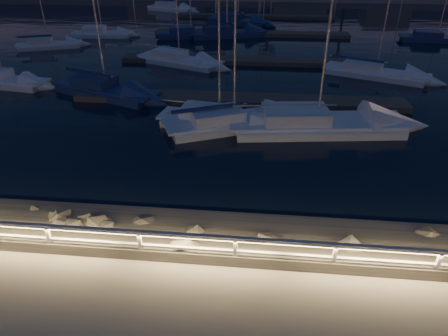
{
  "coord_description": "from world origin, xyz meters",
  "views": [
    {
      "loc": [
        1.59,
        -9.4,
        8.84
      ],
      "look_at": [
        0.25,
        4.0,
        1.15
      ],
      "focal_mm": 32.0,
      "sensor_mm": 36.0,
      "label": 1
    }
  ],
  "objects": [
    {
      "name": "sailboat_m",
      "position": [
        -13.2,
        55.09,
        -0.13
      ],
      "size": [
        8.11,
        5.09,
        13.52
      ],
      "rotation": [
        0.0,
        0.0,
        -0.4
      ],
      "color": "white",
      "rests_on": "ground"
    },
    {
      "name": "harbor_water",
      "position": [
        0.0,
        31.22,
        -0.97
      ],
      "size": [
        400.0,
        440.0,
        0.6
      ],
      "color": "black",
      "rests_on": "ground"
    },
    {
      "name": "ground",
      "position": [
        0.0,
        0.0,
        0.0
      ],
      "size": [
        400.0,
        400.0,
        0.0
      ],
      "primitive_type": "plane",
      "color": "gray",
      "rests_on": "ground"
    },
    {
      "name": "riprap",
      "position": [
        2.5,
        1.35,
        -0.19
      ],
      "size": [
        26.28,
        2.43,
        1.25
      ],
      "color": "slate",
      "rests_on": "ground"
    },
    {
      "name": "sailboat_n",
      "position": [
        -2.22,
        44.95,
        -0.14
      ],
      "size": [
        8.61,
        5.65,
        14.37
      ],
      "rotation": [
        0.0,
        0.0,
        -0.43
      ],
      "color": "navy",
      "rests_on": "ground"
    },
    {
      "name": "sailboat_b",
      "position": [
        -1.01,
        12.03,
        -0.18
      ],
      "size": [
        7.37,
        3.19,
        12.17
      ],
      "rotation": [
        0.0,
        0.0,
        -0.15
      ],
      "color": "white",
      "rests_on": "ground"
    },
    {
      "name": "floating_docks",
      "position": [
        0.0,
        32.5,
        -0.4
      ],
      "size": [
        22.0,
        36.0,
        0.4
      ],
      "color": "#5B524B",
      "rests_on": "ground"
    },
    {
      "name": "sailboat_d",
      "position": [
        4.51,
        11.96,
        -0.13
      ],
      "size": [
        10.31,
        4.27,
        16.93
      ],
      "rotation": [
        0.0,
        0.0,
        0.13
      ],
      "color": "white",
      "rests_on": "ground"
    },
    {
      "name": "sailboat_e",
      "position": [
        -20.16,
        29.6,
        -0.19
      ],
      "size": [
        6.45,
        3.99,
        10.73
      ],
      "rotation": [
        0.0,
        0.0,
        0.39
      ],
      "color": "white",
      "rests_on": "ground"
    },
    {
      "name": "sailboat_l",
      "position": [
        19.79,
        36.85,
        -0.21
      ],
      "size": [
        7.85,
        3.18,
        12.92
      ],
      "rotation": [
        0.0,
        0.0,
        -0.12
      ],
      "color": "navy",
      "rests_on": "ground"
    },
    {
      "name": "sailboat_c",
      "position": [
        -0.17,
        11.91,
        -0.17
      ],
      "size": [
        8.25,
        5.32,
        13.68
      ],
      "rotation": [
        0.0,
        0.0,
        0.42
      ],
      "color": "white",
      "rests_on": "ground"
    },
    {
      "name": "sailboat_i",
      "position": [
        -16.83,
        35.44,
        -0.18
      ],
      "size": [
        6.86,
        2.74,
        11.44
      ],
      "rotation": [
        0.0,
        0.0,
        0.11
      ],
      "color": "white",
      "rests_on": "ground"
    },
    {
      "name": "sailboat_a",
      "position": [
        -17.76,
        17.89,
        -0.17
      ],
      "size": [
        7.0,
        2.98,
        11.63
      ],
      "rotation": [
        0.0,
        0.0,
        -0.14
      ],
      "color": "white",
      "rests_on": "ground"
    },
    {
      "name": "sailboat_f",
      "position": [
        -9.46,
        16.62,
        -0.15
      ],
      "size": [
        8.25,
        5.08,
        13.66
      ],
      "rotation": [
        0.0,
        0.0,
        -0.38
      ],
      "color": "navy",
      "rests_on": "ground"
    },
    {
      "name": "guard_rail",
      "position": [
        -0.07,
        -0.0,
        0.77
      ],
      "size": [
        44.11,
        0.12,
        1.06
      ],
      "color": "silver",
      "rests_on": "ground"
    },
    {
      "name": "sailboat_h",
      "position": [
        10.28,
        22.98,
        -0.19
      ],
      "size": [
        8.18,
        5.23,
        13.5
      ],
      "rotation": [
        0.0,
        0.0,
        -0.41
      ],
      "color": "white",
      "rests_on": "ground"
    },
    {
      "name": "sailboat_g",
      "position": [
        -5.96,
        25.11,
        -0.18
      ],
      "size": [
        8.1,
        5.13,
        13.4
      ],
      "rotation": [
        0.0,
        0.0,
        -0.41
      ],
      "color": "white",
      "rests_on": "ground"
    },
    {
      "name": "sailboat_j",
      "position": [
        -6.87,
        36.16,
        -0.16
      ],
      "size": [
        7.96,
        3.66,
        13.11
      ],
      "rotation": [
        0.0,
        0.0,
        0.19
      ],
      "color": "navy",
      "rests_on": "ground"
    },
    {
      "name": "sailboat_k",
      "position": [
        -2.92,
        36.8,
        -0.15
      ],
      "size": [
        8.86,
        5.07,
        14.52
      ],
      "rotation": [
        0.0,
        0.0,
        0.33
      ],
      "color": "navy",
      "rests_on": "ground"
    }
  ]
}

